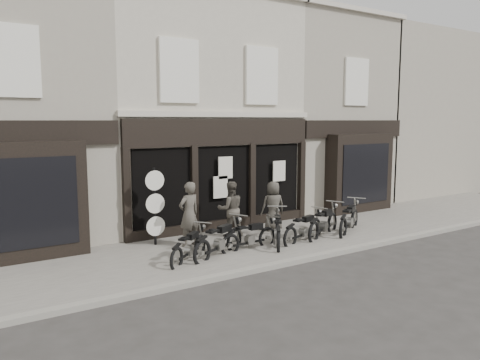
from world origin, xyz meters
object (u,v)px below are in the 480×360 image
motorcycle_0 (189,250)px  man_left (189,214)px  motorcycle_5 (324,225)px  advert_sign_post (155,210)px  motorcycle_3 (278,233)px  man_right (273,206)px  motorcycle_1 (220,243)px  motorcycle_4 (304,231)px  man_centre (230,209)px  motorcycle_2 (250,239)px  motorcycle_6 (349,222)px

motorcycle_0 → man_left: size_ratio=0.90×
motorcycle_0 → motorcycle_5: bearing=-36.5°
motorcycle_0 → advert_sign_post: 2.06m
motorcycle_3 → man_right: (0.87, 1.40, 0.53)m
man_right → advert_sign_post: size_ratio=0.69×
motorcycle_1 → motorcycle_3: 2.14m
motorcycle_3 → motorcycle_5: 1.85m
motorcycle_4 → man_centre: man_centre is taller
motorcycle_2 → motorcycle_3: size_ratio=1.04×
motorcycle_6 → man_right: size_ratio=1.27×
motorcycle_1 → motorcycle_3: bearing=-21.8°
motorcycle_5 → motorcycle_6: bearing=-28.6°
motorcycle_4 → man_right: bearing=73.4°
motorcycle_0 → man_left: (0.62, 1.22, 0.70)m
motorcycle_3 → man_right: bearing=4.4°
motorcycle_4 → motorcycle_5: bearing=-9.4°
motorcycle_1 → motorcycle_4: (3.02, -0.06, -0.02)m
motorcycle_3 → motorcycle_5: bearing=-55.2°
motorcycle_2 → motorcycle_5: size_ratio=0.96×
motorcycle_1 → man_right: bearing=1.8°
advert_sign_post → man_right: bearing=-5.6°
motorcycle_3 → man_right: 1.72m
motorcycle_6 → man_left: bearing=135.7°
motorcycle_3 → motorcycle_6: (2.95, -0.11, 0.01)m
motorcycle_6 → motorcycle_5: bearing=145.8°
motorcycle_1 → motorcycle_2: size_ratio=1.04×
motorcycle_5 → man_centre: size_ratio=1.21×
motorcycle_2 → motorcycle_6: motorcycle_6 is taller
motorcycle_3 → motorcycle_4: 0.91m
motorcycle_6 → man_left: size_ratio=1.10×
motorcycle_0 → motorcycle_2: bearing=-35.6°
motorcycle_6 → advert_sign_post: advert_sign_post is taller
motorcycle_1 → man_right: man_right is taller
motorcycle_6 → motorcycle_4: bearing=151.1°
motorcycle_1 → motorcycle_4: bearing=-26.2°
motorcycle_2 → man_centre: 1.68m
man_centre → advert_sign_post: (-2.46, 0.31, 0.18)m
motorcycle_1 → motorcycle_3: (2.13, 0.12, -0.00)m
motorcycle_1 → motorcycle_6: 5.09m
motorcycle_5 → man_left: (-4.27, 1.21, 0.64)m
motorcycle_2 → motorcycle_5: 2.89m
motorcycle_4 → motorcycle_6: (2.06, 0.07, 0.04)m
motorcycle_5 → man_left: 4.49m
motorcycle_1 → man_left: bearing=77.8°
motorcycle_4 → man_right: man_right is taller
motorcycle_6 → man_right: (-2.09, 1.50, 0.51)m
motorcycle_1 → man_centre: man_centre is taller
motorcycle_3 → man_left: bearing=100.6°
motorcycle_4 → motorcycle_5: size_ratio=0.97×
man_centre → man_right: (1.63, -0.12, -0.05)m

